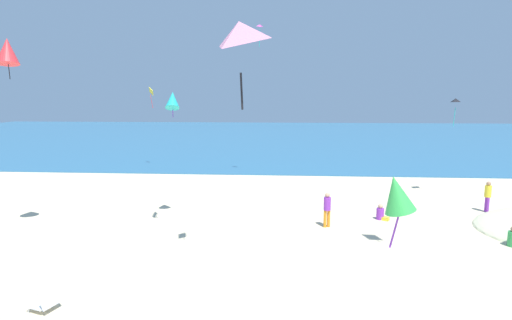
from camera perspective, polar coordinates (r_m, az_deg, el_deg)
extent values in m
plane|color=beige|center=(17.95, 0.46, -9.04)|extent=(120.00, 120.00, 0.00)
cube|color=teal|center=(58.64, 3.02, 3.42)|extent=(120.00, 60.00, 0.05)
cube|color=white|center=(12.59, -27.74, -17.38)|extent=(0.68, 0.69, 0.03)
cube|color=white|center=(12.30, -26.90, -16.80)|extent=(0.34, 0.59, 0.46)
cylinder|color=#B7B7BC|center=(12.58, -29.22, -17.90)|extent=(0.02, 0.02, 0.15)
cylinder|color=#B7B7BC|center=(12.90, -27.22, -17.08)|extent=(0.02, 0.02, 0.15)
cylinder|color=purple|center=(22.61, 29.65, -5.48)|extent=(0.13, 0.13, 0.75)
cylinder|color=purple|center=(22.75, 29.47, -5.38)|extent=(0.13, 0.13, 0.75)
cylinder|color=yellow|center=(22.54, 29.68, -3.81)|extent=(0.30, 0.30, 0.56)
sphere|color=#A87A5B|center=(22.47, 29.75, -2.88)|extent=(0.21, 0.21, 0.21)
cylinder|color=purple|center=(19.46, 16.96, -7.21)|extent=(0.46, 0.46, 0.52)
sphere|color=tan|center=(19.37, 17.00, -6.21)|extent=(0.21, 0.21, 0.21)
cube|color=yellow|center=(19.46, 17.52, -7.80)|extent=(0.46, 0.42, 0.15)
cylinder|color=orange|center=(17.84, 10.12, -8.03)|extent=(0.13, 0.13, 0.75)
cylinder|color=orange|center=(17.77, 9.63, -8.09)|extent=(0.13, 0.13, 0.75)
cylinder|color=purple|center=(17.63, 9.93, -6.03)|extent=(0.39, 0.39, 0.56)
sphere|color=tan|center=(17.54, 9.96, -4.86)|extent=(0.21, 0.21, 0.21)
cone|color=#1EADAD|center=(18.27, -11.59, 8.23)|extent=(0.75, 0.96, 0.94)
cylinder|color=purple|center=(18.28, -11.54, 6.55)|extent=(0.04, 0.09, 0.45)
cone|color=red|center=(18.50, -31.42, 12.87)|extent=(1.14, 1.23, 1.12)
cylinder|color=black|center=(18.45, -31.24, 10.61)|extent=(0.07, 0.10, 0.64)
pyramid|color=#DB3DA8|center=(27.98, 0.54, 18.29)|extent=(0.46, 0.43, 0.19)
cylinder|color=#1EADAD|center=(27.87, 0.52, 16.65)|extent=(0.12, 0.16, 1.12)
cube|color=yellow|center=(32.79, -14.44, 9.29)|extent=(0.45, 0.59, 0.66)
cylinder|color=red|center=(32.79, -14.38, 7.95)|extent=(0.18, 0.07, 1.02)
pyramid|color=pink|center=(5.86, -2.41, 17.44)|extent=(1.02, 1.02, 0.44)
cylinder|color=black|center=(5.82, -2.03, 9.58)|extent=(0.06, 0.06, 0.52)
pyramid|color=black|center=(24.85, 26.11, 7.51)|extent=(0.69, 0.71, 0.21)
cylinder|color=#1EADAD|center=(24.87, 25.97, 5.43)|extent=(0.07, 0.07, 1.03)
cone|color=green|center=(6.59, 19.09, -4.51)|extent=(0.60, 0.47, 0.66)
cylinder|color=purple|center=(6.74, 18.85, -9.07)|extent=(0.16, 0.03, 0.62)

